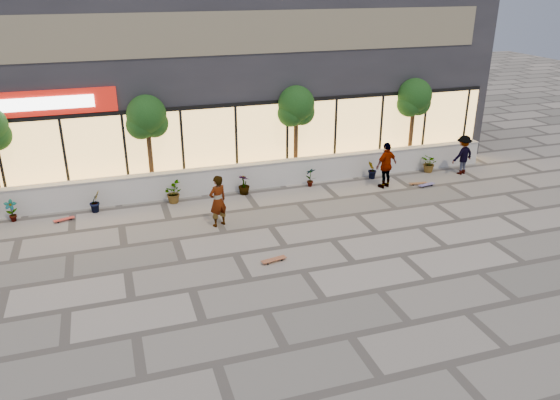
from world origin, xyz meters
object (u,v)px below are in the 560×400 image
object	(u,v)px
tree_midwest	(147,119)
skateboard_right_near	(418,183)
skateboard_center	(274,260)
tree_east	(414,100)
skater_right_far	(463,155)
skater_center	(218,201)
skater_right_near	(386,165)
skateboard_right_far	(427,185)
tree_mideast	(296,108)
skateboard_left	(64,219)

from	to	relation	value
tree_midwest	skateboard_right_near	xyz separation A→B (m)	(10.50, -2.50, -2.91)
skateboard_right_near	skateboard_center	bearing A→B (deg)	-142.23
tree_east	skater_right_far	bearing A→B (deg)	-50.36
skater_center	skater_right_near	bearing A→B (deg)	169.56
skater_center	skater_right_near	xyz separation A→B (m)	(7.24, 1.53, 0.03)
tree_midwest	skateboard_right_far	world-z (taller)	tree_midwest
tree_mideast	skater_right_far	distance (m)	7.56
skateboard_left	skateboard_right_far	bearing A→B (deg)	-21.21
skateboard_right_near	skateboard_right_far	world-z (taller)	skateboard_right_far
tree_mideast	tree_east	bearing A→B (deg)	0.00
skater_right_near	skater_right_far	world-z (taller)	skater_right_near
tree_midwest	skateboard_left	world-z (taller)	tree_midwest
skater_right_far	skateboard_right_far	world-z (taller)	skater_right_far
skateboard_center	skateboard_right_far	distance (m)	8.91
tree_mideast	skater_center	xyz separation A→B (m)	(-4.18, -3.82, -2.07)
tree_midwest	tree_mideast	xyz separation A→B (m)	(6.00, 0.00, 0.00)
skater_right_far	skateboard_left	bearing A→B (deg)	-14.31
skater_center	skateboard_right_near	size ratio (longest dim) A/B	2.42
skater_center	skateboard_center	size ratio (longest dim) A/B	2.22
skater_center	skater_right_far	distance (m)	11.37
tree_east	skateboard_center	xyz separation A→B (m)	(-8.65, -6.90, -2.91)
tree_midwest	skateboard_left	distance (m)	4.75
skater_center	skater_right_far	xyz separation A→B (m)	(11.19, 1.99, -0.06)
skater_right_far	skateboard_center	size ratio (longest dim) A/B	2.07
skater_center	skateboard_center	bearing A→B (deg)	86.08
skateboard_center	skateboard_right_far	bearing A→B (deg)	16.52
tree_east	skateboard_center	world-z (taller)	tree_east
tree_mideast	skateboard_center	size ratio (longest dim) A/B	4.74
tree_east	skater_right_near	size ratio (longest dim) A/B	2.07
skateboard_right_far	skater_right_far	bearing A→B (deg)	11.66
tree_midwest	tree_mideast	world-z (taller)	same
skater_right_near	skater_right_far	size ratio (longest dim) A/B	1.10
skater_right_near	skateboard_right_far	distance (m)	1.94
skater_center	skateboard_right_far	bearing A→B (deg)	164.45
tree_east	skateboard_right_near	size ratio (longest dim) A/B	5.17
skater_center	skateboard_right_far	size ratio (longest dim) A/B	2.34
skateboard_right_far	skater_center	bearing A→B (deg)	176.51
skateboard_right_far	tree_mideast	bearing A→B (deg)	139.48
skater_right_near	skateboard_center	bearing A→B (deg)	17.36
tree_midwest	skater_right_near	bearing A→B (deg)	-14.19
skateboard_left	tree_mideast	bearing A→B (deg)	-6.39
tree_midwest	skateboard_right_far	size ratio (longest dim) A/B	5.02
tree_mideast	skateboard_right_near	size ratio (longest dim) A/B	5.17
tree_east	skateboard_center	bearing A→B (deg)	-141.40
tree_mideast	skater_right_near	bearing A→B (deg)	-36.79
tree_midwest	skater_right_far	distance (m)	13.32
skateboard_left	skateboard_right_far	size ratio (longest dim) A/B	0.94
tree_east	skater_center	size ratio (longest dim) A/B	2.14
tree_midwest	skater_center	bearing A→B (deg)	-64.49
skater_right_far	skater_right_near	bearing A→B (deg)	-7.51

